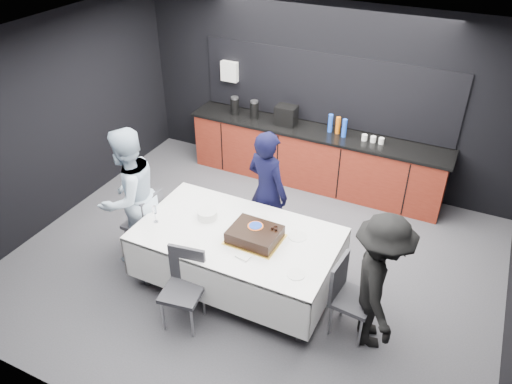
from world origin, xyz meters
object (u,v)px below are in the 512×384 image
at_px(cake_assembly, 255,235).
at_px(chair_near, 184,282).
at_px(champagne_flute, 154,211).
at_px(chair_left, 147,220).
at_px(person_right, 379,283).
at_px(person_center, 267,192).
at_px(person_left, 129,197).
at_px(chair_right, 347,292).
at_px(plate_stack, 207,214).
at_px(party_table, 237,242).

distance_m(cake_assembly, chair_near, 0.93).
height_order(champagne_flute, chair_left, champagne_flute).
bearing_deg(champagne_flute, cake_assembly, 9.73).
distance_m(chair_left, person_right, 3.01).
relative_size(person_center, person_left, 0.94).
height_order(champagne_flute, chair_near, champagne_flute).
height_order(chair_right, person_left, person_left).
distance_m(person_center, person_left, 1.72).
bearing_deg(chair_near, plate_stack, 102.81).
height_order(chair_left, person_right, person_right).
bearing_deg(chair_left, cake_assembly, -1.46).
bearing_deg(chair_near, chair_right, 20.91).
relative_size(chair_right, person_left, 0.51).
bearing_deg(person_right, cake_assembly, 64.74).
height_order(party_table, person_left, person_left).
xyz_separation_m(chair_near, person_right, (1.95, 0.61, 0.27)).
bearing_deg(person_center, plate_stack, 76.42).
distance_m(chair_left, person_center, 1.57).
xyz_separation_m(chair_right, person_center, (-1.38, 0.95, 0.31)).
relative_size(party_table, cake_assembly, 3.84).
relative_size(chair_left, chair_right, 1.00).
bearing_deg(chair_right, chair_near, -159.09).
distance_m(cake_assembly, person_center, 0.90).
distance_m(person_center, person_right, 1.95).
xyz_separation_m(plate_stack, champagne_flute, (-0.51, -0.34, 0.11)).
relative_size(party_table, person_right, 1.45).
xyz_separation_m(chair_near, person_center, (0.26, 1.58, 0.31)).
distance_m(cake_assembly, plate_stack, 0.71).
xyz_separation_m(cake_assembly, chair_right, (1.13, -0.09, -0.32)).
relative_size(party_table, chair_near, 2.51).
relative_size(chair_left, chair_near, 1.00).
distance_m(party_table, plate_stack, 0.51).
distance_m(champagne_flute, chair_near, 0.96).
bearing_deg(plate_stack, chair_left, -173.96).
bearing_deg(champagne_flute, person_right, 2.26).
bearing_deg(cake_assembly, champagne_flute, -170.27).
distance_m(chair_right, person_left, 2.86).
distance_m(plate_stack, person_left, 1.02).
relative_size(plate_stack, chair_near, 0.26).
bearing_deg(person_left, chair_right, 98.04).
relative_size(chair_left, person_right, 0.58).
distance_m(plate_stack, person_right, 2.15).
bearing_deg(person_right, chair_near, 86.23).
xyz_separation_m(cake_assembly, champagne_flute, (-1.21, -0.21, 0.09)).
distance_m(party_table, chair_near, 0.79).
relative_size(plate_stack, person_left, 0.13).
bearing_deg(champagne_flute, chair_left, 144.06).
height_order(chair_near, person_right, person_right).
bearing_deg(party_table, person_right, -4.20).
relative_size(chair_left, person_center, 0.55).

